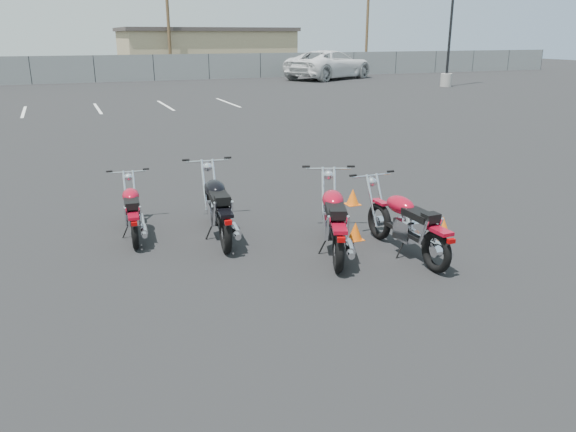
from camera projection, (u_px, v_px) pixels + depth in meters
name	position (u px, v px, depth m)	size (l,w,h in m)	color
ground	(291.00, 276.00, 7.63)	(120.00, 120.00, 0.00)	black
motorcycle_front_red	(133.00, 211.00, 9.04)	(0.72, 1.86, 0.91)	black
motorcycle_second_black	(218.00, 207.00, 8.97)	(0.85, 2.21, 1.08)	black
motorcycle_third_red	(334.00, 220.00, 8.33)	(1.25, 2.19, 1.09)	black
motorcycle_rear_red	(407.00, 224.00, 8.24)	(0.82, 2.11, 1.03)	black
training_cone_near	(353.00, 197.00, 10.79)	(0.26, 0.26, 0.31)	#EA5D0C
training_cone_far	(443.00, 226.00, 9.14)	(0.26, 0.26, 0.31)	#EA5D0C
training_cone_extra	(355.00, 231.00, 8.94)	(0.24, 0.24, 0.29)	#EA5D0C
light_pole_east	(450.00, 36.00, 34.52)	(0.80, 0.70, 11.29)	gray
chainlink_fence	(94.00, 69.00, 38.17)	(80.06, 0.06, 1.80)	slate
tan_building_east	(205.00, 50.00, 49.40)	(14.40, 9.40, 3.70)	tan
utility_pole_c	(168.00, 13.00, 42.69)	(1.80, 0.24, 9.00)	#4D3924
utility_pole_d	(368.00, 16.00, 50.05)	(1.80, 0.24, 9.00)	#4D3924
parking_line_stripes	(62.00, 110.00, 24.34)	(15.12, 4.00, 0.01)	silver
white_van	(330.00, 56.00, 41.01)	(8.53, 3.41, 3.24)	silver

